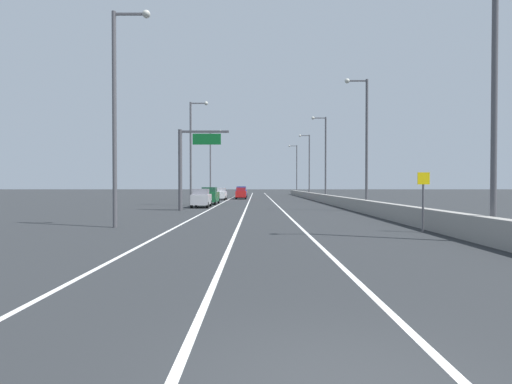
{
  "coord_description": "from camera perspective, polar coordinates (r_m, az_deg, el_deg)",
  "views": [
    {
      "loc": [
        -0.99,
        -4.6,
        2.37
      ],
      "look_at": [
        -0.88,
        48.79,
        1.46
      ],
      "focal_mm": 28.42,
      "sensor_mm": 36.0,
      "label": 1
    }
  ],
  "objects": [
    {
      "name": "ground_plane",
      "position": [
        68.65,
        0.71,
        -1.0
      ],
      "size": [
        320.0,
        320.0,
        0.0
      ],
      "primitive_type": "plane",
      "color": "#26282B"
    },
    {
      "name": "lane_stripe_left",
      "position": [
        59.82,
        -4.45,
        -1.29
      ],
      "size": [
        0.16,
        130.0,
        0.0
      ],
      "primitive_type": "cube",
      "color": "silver",
      "rests_on": "ground_plane"
    },
    {
      "name": "lane_stripe_center",
      "position": [
        59.65,
        -1.09,
        -1.29
      ],
      "size": [
        0.16,
        130.0,
        0.0
      ],
      "primitive_type": "cube",
      "color": "silver",
      "rests_on": "ground_plane"
    },
    {
      "name": "lane_stripe_right",
      "position": [
        59.7,
        2.27,
        -1.29
      ],
      "size": [
        0.16,
        130.0,
        0.0
      ],
      "primitive_type": "cube",
      "color": "silver",
      "rests_on": "ground_plane"
    },
    {
      "name": "jersey_barrier_right",
      "position": [
        45.58,
        11.57,
        -1.33
      ],
      "size": [
        0.6,
        120.0,
        1.1
      ],
      "primitive_type": "cube",
      "color": "gray",
      "rests_on": "ground_plane"
    },
    {
      "name": "overhead_sign_gantry",
      "position": [
        37.99,
        -9.65,
        4.53
      ],
      "size": [
        4.68,
        0.36,
        7.5
      ],
      "color": "#47474C",
      "rests_on": "ground_plane"
    },
    {
      "name": "speed_advisory_sign",
      "position": [
        21.79,
        22.36,
        -0.68
      ],
      "size": [
        0.6,
        0.11,
        3.0
      ],
      "color": "#4C4C51",
      "rests_on": "ground_plane"
    },
    {
      "name": "lamp_post_right_near",
      "position": [
        19.57,
        29.86,
        13.94
      ],
      "size": [
        2.14,
        0.44,
        12.05
      ],
      "color": "#4C4C51",
      "rests_on": "ground_plane"
    },
    {
      "name": "lamp_post_right_second",
      "position": [
        38.42,
        14.88,
        7.57
      ],
      "size": [
        2.14,
        0.44,
        12.05
      ],
      "color": "#4C4C51",
      "rests_on": "ground_plane"
    },
    {
      "name": "lamp_post_right_third",
      "position": [
        58.18,
        9.44,
        5.33
      ],
      "size": [
        2.14,
        0.44,
        12.05
      ],
      "color": "#4C4C51",
      "rests_on": "ground_plane"
    },
    {
      "name": "lamp_post_right_fourth",
      "position": [
        78.31,
        7.24,
        4.21
      ],
      "size": [
        2.14,
        0.44,
        12.05
      ],
      "color": "#4C4C51",
      "rests_on": "ground_plane"
    },
    {
      "name": "lamp_post_right_fifth",
      "position": [
        98.46,
        5.51,
        3.55
      ],
      "size": [
        2.14,
        0.44,
        12.05
      ],
      "color": "#4C4C51",
      "rests_on": "ground_plane"
    },
    {
      "name": "lamp_post_left_near",
      "position": [
        24.21,
        -18.93,
        11.48
      ],
      "size": [
        2.14,
        0.44,
        12.05
      ],
      "color": "#4C4C51",
      "rests_on": "ground_plane"
    },
    {
      "name": "lamp_post_left_mid",
      "position": [
        47.72,
        -9.03,
        6.3
      ],
      "size": [
        2.14,
        0.44,
        12.05
      ],
      "color": "#4C4C51",
      "rests_on": "ground_plane"
    },
    {
      "name": "lamp_post_left_far",
      "position": [
        71.91,
        -6.38,
        4.51
      ],
      "size": [
        2.14,
        0.44,
        12.05
      ],
      "color": "#4C4C51",
      "rests_on": "ground_plane"
    },
    {
      "name": "car_silver_0",
      "position": [
        43.3,
        -7.82,
        -0.86
      ],
      "size": [
        1.93,
        4.62,
        1.97
      ],
      "color": "#B7B7BC",
      "rests_on": "ground_plane"
    },
    {
      "name": "car_blue_1",
      "position": [
        75.6,
        -2.17,
        -0.02
      ],
      "size": [
        2.02,
        4.8,
        2.11
      ],
      "color": "#1E389E",
      "rests_on": "ground_plane"
    },
    {
      "name": "car_white_2",
      "position": [
        65.03,
        -5.19,
        -0.26
      ],
      "size": [
        1.97,
        4.63,
        1.93
      ],
      "color": "white",
      "rests_on": "ground_plane"
    },
    {
      "name": "car_green_3",
      "position": [
        50.31,
        -6.62,
        -0.53
      ],
      "size": [
        1.98,
        4.81,
        2.11
      ],
      "color": "#196033",
      "rests_on": "ground_plane"
    },
    {
      "name": "car_red_4",
      "position": [
        68.65,
        -2.24,
        -0.19
      ],
      "size": [
        1.87,
        4.6,
        1.95
      ],
      "color": "red",
      "rests_on": "ground_plane"
    },
    {
      "name": "car_yellow_5",
      "position": [
        84.53,
        -2.02,
        0.01
      ],
      "size": [
        1.91,
        4.34,
        1.9
      ],
      "color": "gold",
      "rests_on": "ground_plane"
    }
  ]
}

